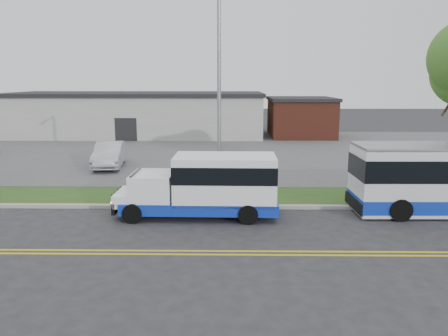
{
  "coord_description": "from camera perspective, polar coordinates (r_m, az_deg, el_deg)",
  "views": [
    {
      "loc": [
        3.52,
        -17.49,
        5.58
      ],
      "look_at": [
        3.24,
        2.19,
        1.6
      ],
      "focal_mm": 35.0,
      "sensor_mm": 36.0,
      "label": 1
    }
  ],
  "objects": [
    {
      "name": "lane_line_south",
      "position": [
        14.88,
        -13.16,
        -10.89
      ],
      "size": [
        70.0,
        0.12,
        0.01
      ],
      "primitive_type": "cube",
      "color": "gold",
      "rests_on": "ground"
    },
    {
      "name": "shuttle_bus",
      "position": [
        17.98,
        -1.98,
        -2.11
      ],
      "size": [
        6.75,
        2.36,
        2.57
      ],
      "rotation": [
        0.0,
        0.0,
        -0.02
      ],
      "color": "#0F2EAA",
      "rests_on": "ground"
    },
    {
      "name": "curb",
      "position": [
        19.7,
        -9.53,
        -4.96
      ],
      "size": [
        80.0,
        0.3,
        0.15
      ],
      "primitive_type": "cube",
      "color": "#9E9B93",
      "rests_on": "ground"
    },
    {
      "name": "ground",
      "position": [
        18.69,
        -10.12,
        -6.12
      ],
      "size": [
        140.0,
        140.0,
        0.0
      ],
      "primitive_type": "plane",
      "color": "#28282B",
      "rests_on": "ground"
    },
    {
      "name": "verge",
      "position": [
        21.41,
        -8.68,
        -3.67
      ],
      "size": [
        80.0,
        3.3,
        0.1
      ],
      "primitive_type": "cube",
      "color": "#284316",
      "rests_on": "ground"
    },
    {
      "name": "parking_lot",
      "position": [
        35.11,
        -4.94,
        2.32
      ],
      "size": [
        80.0,
        25.0,
        0.1
      ],
      "primitive_type": "cube",
      "color": "#4C4C4F",
      "rests_on": "ground"
    },
    {
      "name": "parked_car_a",
      "position": [
        28.88,
        -14.73,
        1.7
      ],
      "size": [
        2.23,
        4.95,
        1.57
      ],
      "primitive_type": "imported",
      "rotation": [
        0.0,
        0.0,
        0.12
      ],
      "color": "#B7B8BF",
      "rests_on": "parking_lot"
    },
    {
      "name": "streetlight_near",
      "position": [
        20.23,
        -0.66,
        10.45
      ],
      "size": [
        0.35,
        1.53,
        9.5
      ],
      "color": "gray",
      "rests_on": "verge"
    },
    {
      "name": "commercial_building",
      "position": [
        45.62,
        -11.31,
        6.94
      ],
      "size": [
        25.4,
        10.4,
        4.35
      ],
      "color": "#9E9E99",
      "rests_on": "ground"
    },
    {
      "name": "lane_line_north",
      "position": [
        15.15,
        -12.88,
        -10.46
      ],
      "size": [
        70.0,
        0.12,
        0.01
      ],
      "primitive_type": "cube",
      "color": "gold",
      "rests_on": "ground"
    },
    {
      "name": "brick_wing",
      "position": [
        44.19,
        9.97,
        6.56
      ],
      "size": [
        6.3,
        7.3,
        3.9
      ],
      "color": "brown",
      "rests_on": "ground"
    }
  ]
}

